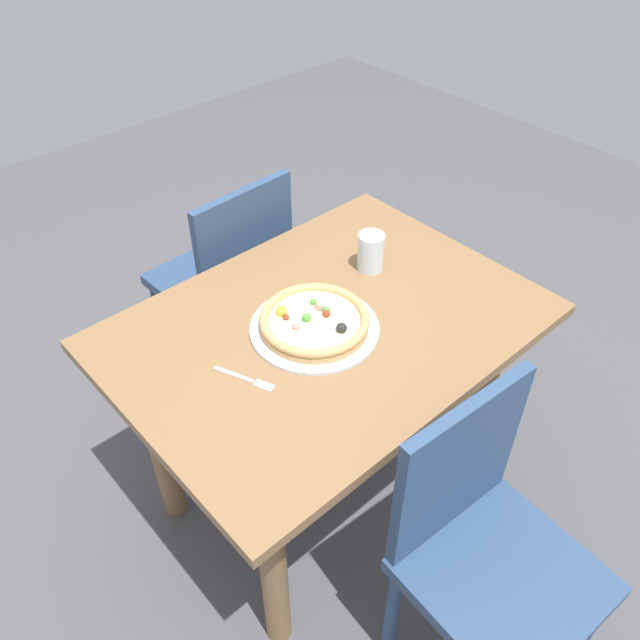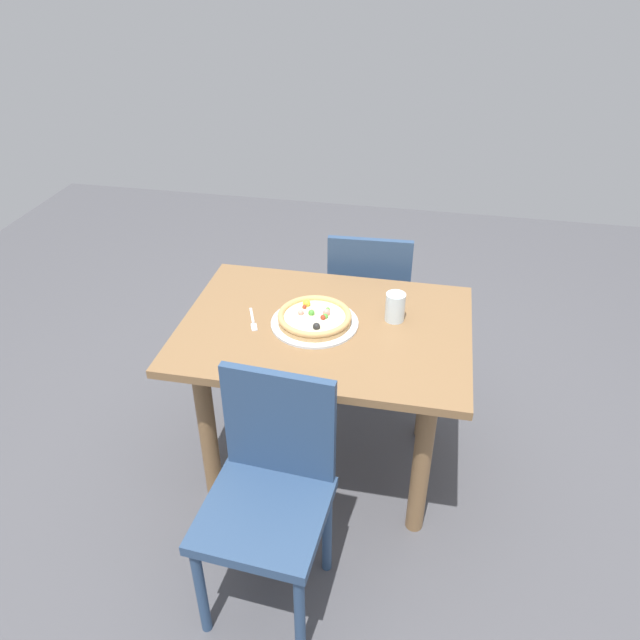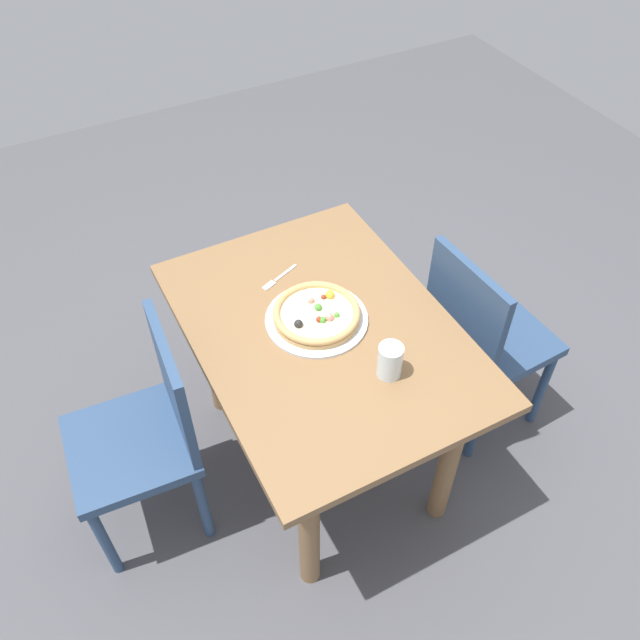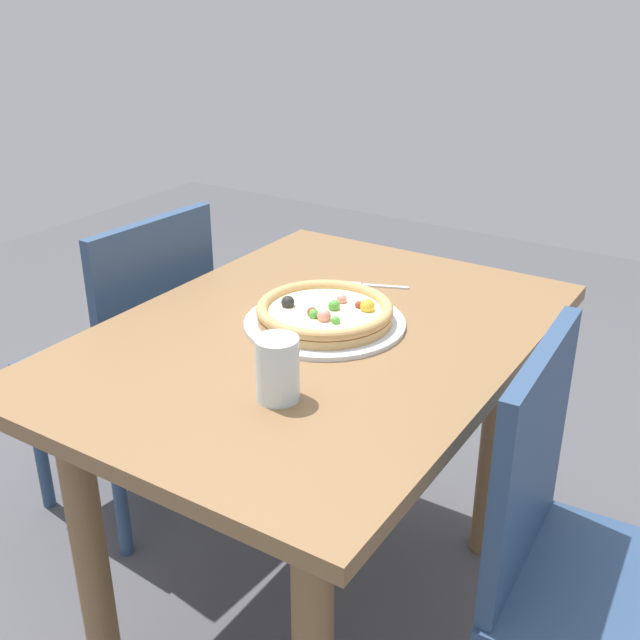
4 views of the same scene
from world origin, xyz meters
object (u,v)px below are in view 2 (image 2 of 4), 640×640
pizza (315,317)px  chair_near (369,302)px  dining_table (325,353)px  drinking_glass (395,307)px  fork (253,321)px  chair_far (270,490)px  plate (315,322)px

pizza → chair_near: bearing=-103.1°
dining_table → drinking_glass: size_ratio=9.67×
dining_table → fork: fork is taller
dining_table → fork: bearing=6.3°
chair_far → dining_table: bearing=-92.0°
chair_far → chair_near: bearing=-93.6°
chair_near → plate: 0.68m
drinking_glass → plate: bearing=16.6°
dining_table → drinking_glass: bearing=-160.2°
pizza → drinking_glass: bearing=-163.5°
chair_near → drinking_glass: (-0.16, 0.53, 0.31)m
chair_far → plate: 0.68m
pizza → drinking_glass: 0.31m
pizza → dining_table: bearing=175.0°
pizza → fork: 0.24m
dining_table → plate: bearing=-4.5°
chair_far → fork: size_ratio=5.59×
dining_table → plate: (0.04, -0.00, 0.14)m
fork → plate: bearing=76.0°
chair_far → pizza: size_ratio=3.09×
chair_near → fork: size_ratio=5.59×
fork → drinking_glass: size_ratio=1.37×
plate → chair_far: bearing=87.8°
drinking_glass → chair_near: bearing=-73.4°
chair_far → plate: (-0.02, -0.62, 0.26)m
fork → pizza: bearing=76.0°
chair_near → chair_far: 1.25m
chair_near → pizza: (0.14, 0.62, 0.29)m
chair_near → dining_table: bearing=-102.1°
dining_table → chair_near: chair_near is taller
dining_table → pizza: pizza is taller
chair_far → plate: chair_far is taller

